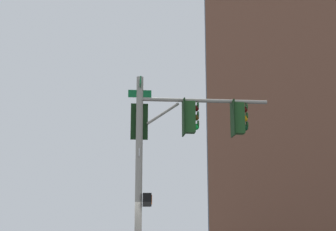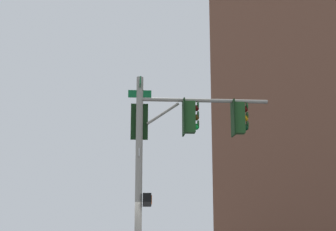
# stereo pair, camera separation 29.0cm
# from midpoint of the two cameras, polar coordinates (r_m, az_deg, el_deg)

# --- Properties ---
(signal_pole_assembly) EXTENTS (2.10, 4.21, 6.44)m
(signal_pole_assembly) POSITION_cam_midpoint_polar(r_m,az_deg,el_deg) (15.58, -0.10, -2.74)
(signal_pole_assembly) COLOR #9E998C
(signal_pole_assembly) RESTS_ON ground_plane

